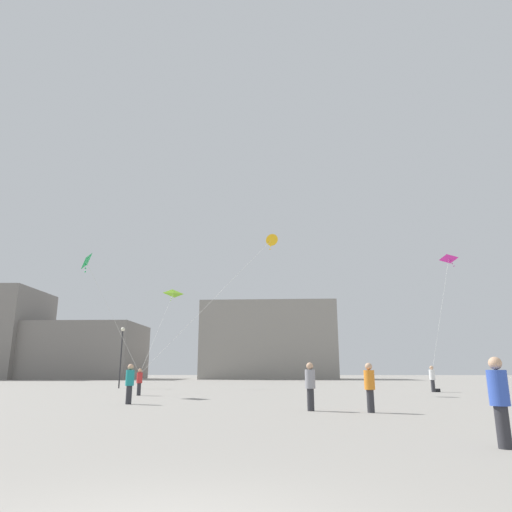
# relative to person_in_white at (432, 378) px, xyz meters

# --- Properties ---
(person_in_white) EXTENTS (0.40, 0.40, 1.86)m
(person_in_white) POSITION_rel_person_in_white_xyz_m (0.00, 0.00, 0.00)
(person_in_white) COLOR #2D2D33
(person_in_white) RESTS_ON ground_plane
(person_in_red) EXTENTS (0.36, 0.36, 1.64)m
(person_in_red) POSITION_rel_person_in_white_xyz_m (-19.94, -5.67, -0.12)
(person_in_red) COLOR #2D2D33
(person_in_red) RESTS_ON ground_plane
(person_in_grey) EXTENTS (0.40, 0.40, 1.84)m
(person_in_grey) POSITION_rel_person_in_white_xyz_m (-9.87, -16.21, -0.01)
(person_in_grey) COLOR #2D2D33
(person_in_grey) RESTS_ON ground_plane
(person_in_orange) EXTENTS (0.39, 0.39, 1.81)m
(person_in_orange) POSITION_rel_person_in_white_xyz_m (-7.68, -16.84, -0.02)
(person_in_orange) COLOR #2D2D33
(person_in_orange) RESTS_ON ground_plane
(person_in_blue) EXTENTS (0.40, 0.40, 1.81)m
(person_in_blue) POSITION_rel_person_in_white_xyz_m (-6.52, -24.79, -0.02)
(person_in_blue) COLOR #2D2D33
(person_in_blue) RESTS_ON ground_plane
(person_in_teal) EXTENTS (0.40, 0.40, 1.82)m
(person_in_teal) POSITION_rel_person_in_white_xyz_m (-18.14, -13.06, -0.02)
(person_in_teal) COLOR #2D2D33
(person_in_teal) RESTS_ON ground_plane
(kite_emerald_delta) EXTENTS (4.50, 1.58, 7.74)m
(kite_emerald_delta) POSITION_rel_person_in_white_xyz_m (-23.88, -6.09, 7.48)
(kite_emerald_delta) COLOR green
(kite_amber_diamond) EXTENTS (8.91, 3.49, 10.02)m
(kite_amber_diamond) POSITION_rel_person_in_white_xyz_m (-11.71, -2.68, 9.71)
(kite_amber_diamond) COLOR yellow
(kite_magenta_delta) EXTENTS (4.31, 4.74, 9.88)m
(kite_magenta_delta) POSITION_rel_person_in_white_xyz_m (3.56, 4.03, 9.65)
(kite_magenta_delta) COLOR #D12899
(kite_lime_delta) EXTENTS (1.77, 12.71, 7.54)m
(kite_lime_delta) POSITION_rel_person_in_white_xyz_m (-20.89, 6.15, 7.30)
(kite_lime_delta) COLOR #8CD12D
(building_centre_hall) EXTENTS (25.21, 15.25, 9.71)m
(building_centre_hall) POSITION_rel_person_in_white_xyz_m (-49.17, 47.12, 3.84)
(building_centre_hall) COLOR gray
(building_centre_hall) RESTS_ON ground_plane
(building_right_hall) EXTENTS (24.00, 12.81, 13.58)m
(building_right_hall) POSITION_rel_person_in_white_xyz_m (-13.17, 50.09, 5.77)
(building_right_hall) COLOR gray
(building_right_hall) RESTS_ON ground_plane
(lamppost_east) EXTENTS (0.36, 0.36, 5.30)m
(lamppost_east) POSITION_rel_person_in_white_xyz_m (-25.22, 5.74, 2.51)
(lamppost_east) COLOR #2D2D30
(lamppost_east) RESTS_ON ground_plane
(handbag_beside_flyer) EXTENTS (0.33, 0.17, 0.24)m
(handbag_beside_flyer) POSITION_rel_person_in_white_xyz_m (0.35, 0.10, -0.90)
(handbag_beside_flyer) COLOR black
(handbag_beside_flyer) RESTS_ON ground_plane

